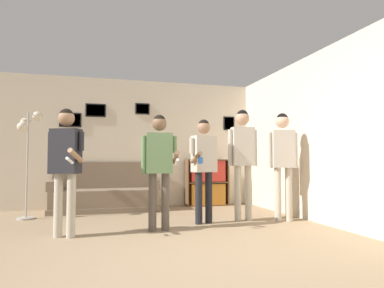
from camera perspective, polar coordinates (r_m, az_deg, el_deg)
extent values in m
plane|color=#937A5B|center=(3.43, 0.60, -19.20)|extent=(20.00, 20.00, 0.00)
cube|color=beige|center=(7.41, -8.34, 0.13)|extent=(7.23, 0.06, 2.70)
cube|color=black|center=(7.44, -8.28, 5.83)|extent=(0.30, 0.02, 0.24)
cube|color=beige|center=(7.44, -8.27, 5.83)|extent=(0.26, 0.01, 0.19)
cube|color=black|center=(7.38, -15.75, 5.42)|extent=(0.41, 0.02, 0.27)
cube|color=gray|center=(7.37, -15.75, 5.43)|extent=(0.36, 0.01, 0.23)
cube|color=black|center=(7.37, -19.61, 3.81)|extent=(0.42, 0.02, 0.29)
cube|color=#B2B2BC|center=(7.36, -19.61, 3.82)|extent=(0.38, 0.01, 0.25)
cube|color=black|center=(7.90, 6.18, 3.44)|extent=(0.26, 0.02, 0.31)
cube|color=#B2B2BC|center=(7.89, 6.19, 3.44)|extent=(0.22, 0.01, 0.26)
cube|color=beige|center=(6.23, 17.20, 0.80)|extent=(0.06, 6.55, 2.70)
cube|color=#7A6651|center=(6.93, -14.37, -10.37)|extent=(2.04, 0.80, 0.10)
cube|color=#7A6651|center=(6.91, -14.35, -8.64)|extent=(1.98, 0.74, 0.32)
cube|color=#7A6651|center=(7.21, -14.35, -5.02)|extent=(1.98, 0.14, 0.53)
cube|color=#7A6651|center=(6.94, -22.31, -6.42)|extent=(0.12, 0.74, 0.18)
cube|color=#7A6651|center=(6.97, -6.37, -6.60)|extent=(0.12, 0.74, 0.18)
cube|color=brown|center=(7.37, -0.88, -6.48)|extent=(0.02, 0.30, 1.00)
cube|color=brown|center=(7.65, 5.76, -6.33)|extent=(0.02, 0.30, 1.00)
cube|color=brown|center=(7.63, 2.17, -6.35)|extent=(0.93, 0.01, 1.00)
cube|color=brown|center=(7.54, 2.51, -10.13)|extent=(0.88, 0.30, 0.02)
cube|color=brown|center=(7.48, 2.49, -2.67)|extent=(0.88, 0.30, 0.02)
cube|color=brown|center=(7.50, 2.50, -6.42)|extent=(0.88, 0.30, 0.02)
cube|color=#B77023|center=(7.51, 2.53, -8.35)|extent=(0.76, 0.26, 0.45)
cube|color=red|center=(7.48, 2.52, -4.52)|extent=(0.76, 0.26, 0.45)
cylinder|color=#ADA89E|center=(6.44, -25.95, -11.07)|extent=(0.28, 0.28, 0.03)
cylinder|color=#ADA89E|center=(6.37, -25.78, -3.08)|extent=(0.03, 0.03, 1.76)
cylinder|color=#ADA89E|center=(6.41, -24.99, 4.52)|extent=(0.02, 0.16, 0.02)
sphere|color=beige|center=(6.39, -24.38, 4.26)|extent=(0.16, 0.16, 0.16)
cylinder|color=#ADA89E|center=(6.47, -25.84, 3.58)|extent=(0.15, 0.09, 0.02)
sphere|color=beige|center=(6.53, -26.05, 3.26)|extent=(0.16, 0.16, 0.16)
cylinder|color=#ADA89E|center=(6.34, -26.06, 2.80)|extent=(0.15, 0.09, 0.02)
sphere|color=beige|center=(6.29, -26.48, 2.58)|extent=(0.16, 0.16, 0.16)
cylinder|color=#B7AD99|center=(4.75, -21.40, -9.47)|extent=(0.11, 0.11, 0.81)
cylinder|color=#B7AD99|center=(4.66, -19.50, -9.63)|extent=(0.11, 0.11, 0.81)
cube|color=#232328|center=(4.67, -20.31, -1.12)|extent=(0.41, 0.34, 0.57)
sphere|color=#997051|center=(4.70, -20.22, 4.05)|extent=(0.21, 0.21, 0.21)
sphere|color=black|center=(4.70, -20.21, 4.49)|extent=(0.18, 0.18, 0.18)
cylinder|color=#232328|center=(4.57, -17.97, 0.44)|extent=(0.07, 0.07, 0.24)
cylinder|color=#997051|center=(4.44, -18.83, -1.83)|extent=(0.19, 0.29, 0.18)
cylinder|color=white|center=(4.33, -19.72, -2.62)|extent=(0.09, 0.14, 0.09)
cylinder|color=#232328|center=(4.78, -22.53, -1.40)|extent=(0.07, 0.07, 0.54)
cylinder|color=brown|center=(4.83, -6.60, -9.59)|extent=(0.11, 0.11, 0.80)
cylinder|color=brown|center=(4.85, -4.45, -9.58)|extent=(0.11, 0.11, 0.80)
cube|color=#5B7A4C|center=(4.81, -5.49, -1.53)|extent=(0.38, 0.23, 0.56)
sphere|color=brown|center=(4.84, -5.46, 3.42)|extent=(0.21, 0.21, 0.21)
sphere|color=black|center=(4.84, -5.46, 3.84)|extent=(0.17, 0.17, 0.17)
cylinder|color=#5B7A4C|center=(4.84, -2.94, -0.10)|extent=(0.07, 0.07, 0.24)
cylinder|color=brown|center=(4.70, -2.74, -2.22)|extent=(0.09, 0.30, 0.18)
cylinder|color=white|center=(4.57, -2.52, -2.98)|extent=(0.05, 0.14, 0.09)
cylinder|color=#5B7A4C|center=(4.80, -8.05, -1.79)|extent=(0.07, 0.07, 0.53)
cylinder|color=black|center=(5.32, 1.14, -8.99)|extent=(0.11, 0.11, 0.80)
cylinder|color=black|center=(5.42, 2.80, -8.88)|extent=(0.11, 0.11, 0.80)
cube|color=#BCB2A3|center=(5.34, 1.97, -1.67)|extent=(0.40, 0.28, 0.56)
sphere|color=#997051|center=(5.36, 1.96, 2.79)|extent=(0.21, 0.21, 0.21)
sphere|color=black|center=(5.37, 1.96, 3.18)|extent=(0.17, 0.17, 0.17)
cylinder|color=#BCB2A3|center=(5.45, 3.90, -1.94)|extent=(0.07, 0.07, 0.53)
cylinder|color=#BCB2A3|center=(5.24, -0.05, -0.31)|extent=(0.07, 0.07, 0.24)
cylinder|color=#997051|center=(5.12, 0.68, -2.27)|extent=(0.13, 0.30, 0.18)
cylinder|color=blue|center=(5.00, 1.44, -2.74)|extent=(0.08, 0.08, 0.10)
cylinder|color=#B7AD99|center=(5.67, 7.64, -8.11)|extent=(0.11, 0.11, 0.89)
cylinder|color=#B7AD99|center=(5.73, 9.35, -8.04)|extent=(0.11, 0.11, 0.89)
cube|color=#BCB2A3|center=(5.68, 8.44, -0.41)|extent=(0.37, 0.22, 0.63)
sphere|color=tan|center=(5.72, 8.41, 4.27)|extent=(0.23, 0.23, 0.23)
sphere|color=black|center=(5.73, 8.41, 4.67)|extent=(0.20, 0.20, 0.20)
cylinder|color=#BCB2A3|center=(5.76, 10.45, -0.64)|extent=(0.07, 0.07, 0.59)
cylinder|color=#BCB2A3|center=(5.61, 6.38, -0.62)|extent=(0.07, 0.07, 0.59)
cylinder|color=#B7AD99|center=(5.74, 14.11, -8.14)|extent=(0.11, 0.11, 0.86)
cylinder|color=#B7AD99|center=(5.80, 15.81, -8.06)|extent=(0.11, 0.11, 0.86)
cube|color=#BCB2A3|center=(5.75, 14.87, -0.80)|extent=(0.39, 0.27, 0.61)
sphere|color=#D1A889|center=(5.78, 14.81, 3.67)|extent=(0.22, 0.22, 0.22)
sphere|color=black|center=(5.79, 14.81, 4.05)|extent=(0.19, 0.19, 0.19)
cylinder|color=#BCB2A3|center=(5.82, 16.87, -1.01)|extent=(0.07, 0.07, 0.57)
cylinder|color=#BCB2A3|center=(5.68, 12.83, -1.02)|extent=(0.07, 0.07, 0.57)
cylinder|color=#3D6638|center=(6.36, -19.50, -10.70)|extent=(0.07, 0.07, 0.16)
cylinder|color=#3D6638|center=(6.35, -19.49, -9.67)|extent=(0.03, 0.03, 0.07)
cylinder|color=red|center=(7.55, 3.95, -2.23)|extent=(0.08, 0.08, 0.09)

